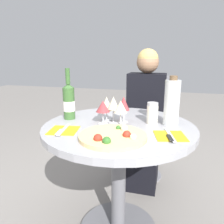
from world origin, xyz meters
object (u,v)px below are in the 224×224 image
at_px(chair_behind_diner, 146,128).
at_px(wine_bottle, 69,101).
at_px(dining_table, 119,152).
at_px(tall_carafe, 172,103).
at_px(seated_diner, 144,124).
at_px(pizza_large, 113,136).

relative_size(chair_behind_diner, wine_bottle, 2.96).
height_order(dining_table, tall_carafe, tall_carafe).
xyz_separation_m(wine_bottle, tall_carafe, (0.63, 0.03, 0.02)).
bearing_deg(dining_table, tall_carafe, 14.51).
distance_m(seated_diner, wine_bottle, 0.81).
relative_size(dining_table, chair_behind_diner, 0.94).
xyz_separation_m(seated_diner, tall_carafe, (0.22, -0.59, 0.33)).
xyz_separation_m(seated_diner, wine_bottle, (-0.41, -0.63, 0.31)).
relative_size(chair_behind_diner, pizza_large, 2.81).
xyz_separation_m(chair_behind_diner, wine_bottle, (-0.41, -0.77, 0.39)).
xyz_separation_m(dining_table, pizza_large, (0.02, -0.22, 0.19)).
bearing_deg(wine_bottle, pizza_large, -35.72).
bearing_deg(wine_bottle, dining_table, -7.15).
bearing_deg(seated_diner, tall_carafe, 110.48).
xyz_separation_m(pizza_large, tall_carafe, (0.27, 0.29, 0.12)).
relative_size(chair_behind_diner, seated_diner, 0.80).
height_order(seated_diner, pizza_large, seated_diner).
bearing_deg(seated_diner, pizza_large, 87.04).
height_order(wine_bottle, tall_carafe, wine_bottle).
relative_size(dining_table, pizza_large, 2.63).
distance_m(seated_diner, pizza_large, 0.91).
bearing_deg(tall_carafe, seated_diner, 110.48).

